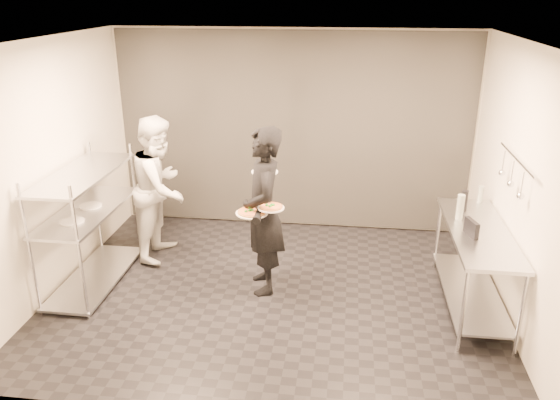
# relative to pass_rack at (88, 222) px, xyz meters

# --- Properties ---
(room_shell) EXTENTS (5.00, 4.00, 2.80)m
(room_shell) POSITION_rel_pass_rack_xyz_m (2.15, 1.18, 0.63)
(room_shell) COLOR black
(room_shell) RESTS_ON ground
(pass_rack) EXTENTS (0.60, 1.60, 1.50)m
(pass_rack) POSITION_rel_pass_rack_xyz_m (0.00, 0.00, 0.00)
(pass_rack) COLOR silver
(pass_rack) RESTS_ON ground
(prep_counter) EXTENTS (0.60, 1.80, 0.92)m
(prep_counter) POSITION_rel_pass_rack_xyz_m (4.33, 0.00, -0.14)
(prep_counter) COLOR silver
(prep_counter) RESTS_ON ground
(utensil_rail) EXTENTS (0.07, 1.20, 0.31)m
(utensil_rail) POSITION_rel_pass_rack_xyz_m (4.58, 0.00, 0.78)
(utensil_rail) COLOR silver
(utensil_rail) RESTS_ON room_shell
(waiter) EXTENTS (0.63, 0.80, 1.92)m
(waiter) POSITION_rel_pass_rack_xyz_m (2.03, 0.11, 0.19)
(waiter) COLOR black
(waiter) RESTS_ON ground
(chef) EXTENTS (0.76, 0.94, 1.84)m
(chef) POSITION_rel_pass_rack_xyz_m (0.60, 0.81, 0.15)
(chef) COLOR silver
(chef) RESTS_ON ground
(pizza_plate_near) EXTENTS (0.35, 0.35, 0.05)m
(pizza_plate_near) POSITION_rel_pass_rack_xyz_m (1.93, -0.06, 0.25)
(pizza_plate_near) COLOR silver
(pizza_plate_near) RESTS_ON waiter
(pizza_plate_far) EXTENTS (0.29, 0.29, 0.05)m
(pizza_plate_far) POSITION_rel_pass_rack_xyz_m (2.14, -0.06, 0.32)
(pizza_plate_far) COLOR silver
(pizza_plate_far) RESTS_ON waiter
(salad_plate) EXTENTS (0.31, 0.31, 0.07)m
(salad_plate) POSITION_rel_pass_rack_xyz_m (2.00, 0.43, 0.57)
(salad_plate) COLOR silver
(salad_plate) RESTS_ON waiter
(pos_monitor) EXTENTS (0.11, 0.24, 0.17)m
(pos_monitor) POSITION_rel_pass_rack_xyz_m (4.21, -0.16, 0.24)
(pos_monitor) COLOR black
(pos_monitor) RESTS_ON prep_counter
(bottle_green) EXTENTS (0.08, 0.08, 0.28)m
(bottle_green) POSITION_rel_pass_rack_xyz_m (4.17, 0.26, 0.29)
(bottle_green) COLOR gray
(bottle_green) RESTS_ON prep_counter
(bottle_clear) EXTENTS (0.06, 0.06, 0.20)m
(bottle_clear) POSITION_rel_pass_rack_xyz_m (4.50, 0.80, 0.25)
(bottle_clear) COLOR gray
(bottle_clear) RESTS_ON prep_counter
(bottle_dark) EXTENTS (0.07, 0.07, 0.24)m
(bottle_dark) POSITION_rel_pass_rack_xyz_m (4.26, 0.52, 0.27)
(bottle_dark) COLOR black
(bottle_dark) RESTS_ON prep_counter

